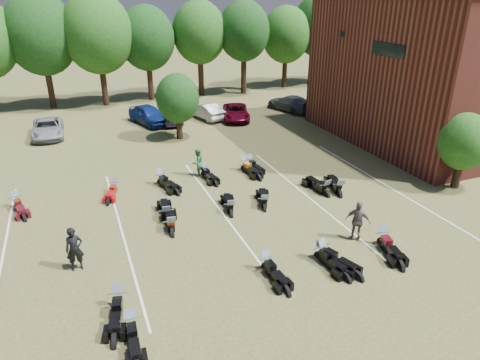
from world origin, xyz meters
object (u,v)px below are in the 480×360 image
person_black (75,249)px  motorcycle_0 (120,308)px  car_4 (149,115)px  motorcycle_3 (320,259)px  person_grey (358,221)px  motorcycle_14 (18,208)px  person_green (198,162)px

person_black → motorcycle_0: (1.27, -3.01, -0.94)m
car_4 → motorcycle_3: (2.88, -22.63, -0.79)m
person_black → person_grey: size_ratio=1.00×
car_4 → person_grey: bearing=-94.4°
person_black → person_grey: (11.89, -2.27, -0.00)m
person_black → person_grey: person_black is taller
car_4 → motorcycle_14: car_4 is taller
motorcycle_0 → motorcycle_3: bearing=12.1°
person_grey → motorcycle_0: size_ratio=0.79×
car_4 → person_green: size_ratio=2.72×
person_black → person_green: size_ratio=1.10×
person_green → person_grey: (4.59, -9.69, 0.09)m
person_black → person_grey: 12.10m
car_4 → person_grey: size_ratio=2.48×
person_green → motorcycle_0: person_green is taller
person_green → motorcycle_3: (2.23, -10.46, -0.85)m
person_black → motorcycle_0: size_ratio=0.80×
motorcycle_14 → motorcycle_0: bearing=-82.7°
person_black → motorcycle_14: (-2.67, 6.83, -0.94)m
person_black → motorcycle_3: person_black is taller
person_green → person_grey: bearing=83.6°
car_4 → person_green: person_green is taller
car_4 → person_grey: person_grey is taller
person_green → person_grey: size_ratio=0.91×
person_grey → motorcycle_0: bearing=51.8°
person_green → motorcycle_0: bearing=28.3°
person_green → motorcycle_14: person_green is taller
person_green → motorcycle_14: bearing=-28.3°
car_4 → motorcycle_3: 22.83m
car_4 → person_black: person_black is taller
person_black → motorcycle_14: size_ratio=0.84×
person_grey → motorcycle_14: size_ratio=0.84×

